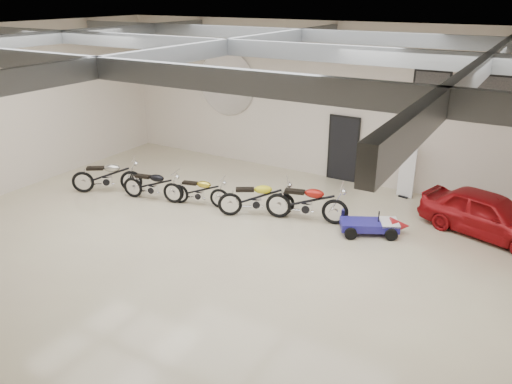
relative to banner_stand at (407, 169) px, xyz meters
The scene contains 18 objects.
floor 6.20m from the banner_stand, 116.20° to the right, with size 16.00×12.00×0.01m, color beige.
ceiling 7.37m from the banner_stand, 116.20° to the right, with size 16.00×12.00×0.01m, color gray.
back_wall 3.18m from the banner_stand, 169.53° to the left, with size 16.00×0.02×5.00m, color beige.
left_wall 12.14m from the banner_stand, 152.81° to the right, with size 0.02×12.00×5.00m, color beige.
ceiling_beams 7.23m from the banner_stand, 116.20° to the right, with size 15.80×11.80×0.32m, color slate, non-canonical shape.
door 2.26m from the banner_stand, 168.47° to the left, with size 0.92×0.08×2.10m, color black.
logo_plaque 6.98m from the banner_stand, behind, with size 2.30×0.06×1.16m, color silver, non-canonical shape.
poster_left 2.25m from the banner_stand, 57.46° to the left, with size 1.05×0.08×1.35m, color black, non-canonical shape.
poster_mid 2.93m from the banner_stand, 13.65° to the left, with size 1.05×0.08×1.35m, color black, non-canonical shape.
oil_sign 1.21m from the banner_stand, 150.84° to the left, with size 0.72×0.10×0.72m, color white, non-canonical shape.
banner_stand is the anchor object (origin of this frame).
motorcycle_silver 9.14m from the banner_stand, 152.11° to the right, with size 2.11×0.65×1.10m, color silver, non-canonical shape.
motorcycle_black 7.61m from the banner_stand, 147.79° to the right, with size 1.93×0.60×1.00m, color silver, non-canonical shape.
motorcycle_gold 6.22m from the banner_stand, 143.62° to the right, with size 1.80×0.56×0.93m, color silver, non-canonical shape.
motorcycle_yellow 4.72m from the banner_stand, 132.93° to the right, with size 2.08×0.65×1.08m, color silver, non-canonical shape.
motorcycle_red 3.60m from the banner_stand, 121.22° to the right, with size 2.21×0.69×1.15m, color silver, non-canonical shape.
go_kart 2.94m from the banner_stand, 89.77° to the right, with size 1.79×0.81×0.65m, color navy, non-canonical shape.
vintage_car 2.91m from the banner_stand, 31.27° to the right, with size 3.37×1.36×1.15m, color maroon.
Camera 1 is at (5.93, -8.89, 5.81)m, focal length 35.00 mm.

